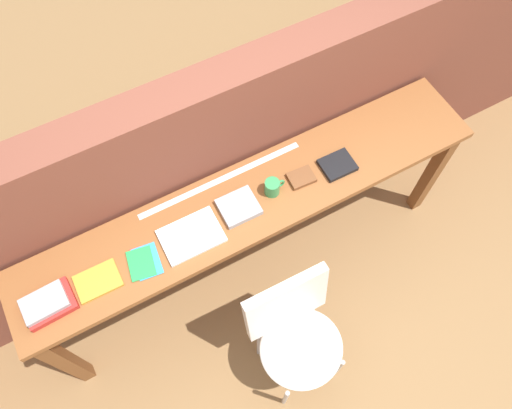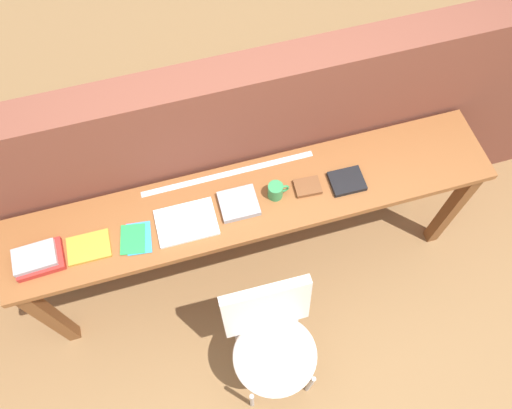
# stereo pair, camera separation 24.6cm
# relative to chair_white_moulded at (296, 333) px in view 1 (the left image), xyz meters

# --- Properties ---
(ground_plane) EXTENTS (40.00, 40.00, 0.00)m
(ground_plane) POSITION_rel_chair_white_moulded_xyz_m (0.08, 0.33, -0.53)
(ground_plane) COLOR olive
(brick_wall_back) EXTENTS (6.00, 0.20, 1.44)m
(brick_wall_back) POSITION_rel_chair_white_moulded_xyz_m (0.08, 0.97, 0.19)
(brick_wall_back) COLOR brown
(brick_wall_back) RESTS_ON ground
(sideboard) EXTENTS (2.50, 0.44, 0.88)m
(sideboard) POSITION_rel_chair_white_moulded_xyz_m (0.08, 0.63, 0.21)
(sideboard) COLOR brown
(sideboard) RESTS_ON ground
(chair_white_moulded) EXTENTS (0.45, 0.46, 0.89)m
(chair_white_moulded) POSITION_rel_chair_white_moulded_xyz_m (0.00, 0.00, 0.00)
(chair_white_moulded) COLOR silver
(chair_white_moulded) RESTS_ON ground
(book_stack_leftmost) EXTENTS (0.23, 0.17, 0.06)m
(book_stack_leftmost) POSITION_rel_chair_white_moulded_xyz_m (-0.98, 0.58, 0.38)
(book_stack_leftmost) COLOR red
(book_stack_leftmost) RESTS_ON sideboard
(magazine_cycling) EXTENTS (0.20, 0.15, 0.02)m
(magazine_cycling) POSITION_rel_chair_white_moulded_xyz_m (-0.75, 0.58, 0.36)
(magazine_cycling) COLOR gold
(magazine_cycling) RESTS_ON sideboard
(pamphlet_pile_colourful) EXTENTS (0.17, 0.19, 0.01)m
(pamphlet_pile_colourful) POSITION_rel_chair_white_moulded_xyz_m (-0.52, 0.57, 0.36)
(pamphlet_pile_colourful) COLOR #E5334C
(pamphlet_pile_colourful) RESTS_ON sideboard
(book_open_centre) EXTENTS (0.29, 0.21, 0.02)m
(book_open_centre) POSITION_rel_chair_white_moulded_xyz_m (-0.27, 0.58, 0.36)
(book_open_centre) COLOR white
(book_open_centre) RESTS_ON sideboard
(book_grey_hardcover) EXTENTS (0.19, 0.17, 0.03)m
(book_grey_hardcover) POSITION_rel_chair_white_moulded_xyz_m (0.00, 0.61, 0.37)
(book_grey_hardcover) COLOR #9E9EA3
(book_grey_hardcover) RESTS_ON sideboard
(mug) EXTENTS (0.11, 0.08, 0.09)m
(mug) POSITION_rel_chair_white_moulded_xyz_m (0.19, 0.61, 0.40)
(mug) COLOR #338C4C
(mug) RESTS_ON sideboard
(leather_journal_brown) EXTENTS (0.14, 0.11, 0.02)m
(leather_journal_brown) POSITION_rel_chair_white_moulded_xyz_m (0.36, 0.61, 0.37)
(leather_journal_brown) COLOR brown
(leather_journal_brown) RESTS_ON sideboard
(book_repair_rightmost) EXTENTS (0.17, 0.15, 0.03)m
(book_repair_rightmost) POSITION_rel_chair_white_moulded_xyz_m (0.56, 0.58, 0.37)
(book_repair_rightmost) COLOR black
(book_repair_rightmost) RESTS_ON sideboard
(ruler_metal_back_edge) EXTENTS (0.91, 0.03, 0.00)m
(ruler_metal_back_edge) POSITION_rel_chair_white_moulded_xyz_m (-0.00, 0.80, 0.35)
(ruler_metal_back_edge) COLOR silver
(ruler_metal_back_edge) RESTS_ON sideboard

